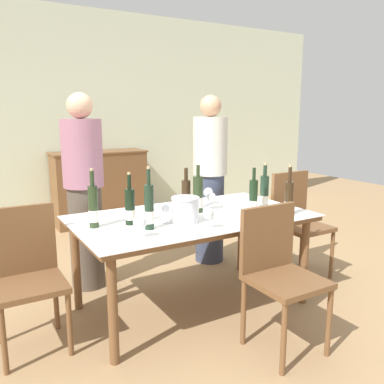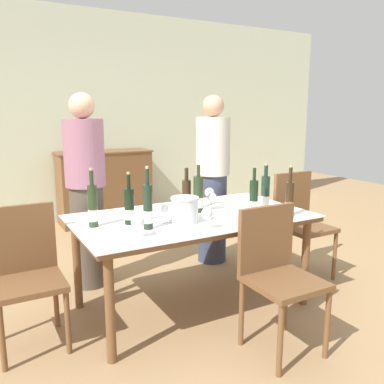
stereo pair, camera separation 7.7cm
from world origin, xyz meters
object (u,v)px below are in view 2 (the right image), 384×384
wine_glass_0 (207,214)px  wine_glass_4 (212,198)px  wine_bottle_4 (93,207)px  chair_near_front (276,268)px  ice_bucket (185,209)px  person_host (86,192)px  wine_bottle_1 (187,196)px  wine_bottle_2 (198,195)px  wine_bottle_3 (254,199)px  chair_right_end (299,217)px  wine_bottle_5 (129,207)px  wine_bottle_7 (289,199)px  wine_glass_3 (164,209)px  person_guest_left (213,180)px  wine_bottle_6 (148,208)px  wine_bottle_0 (265,194)px  sideboard_cabinet (105,187)px  wine_glass_1 (138,222)px  dining_table (192,224)px  chair_left_end (26,267)px

wine_glass_0 → wine_glass_4: bearing=54.8°
wine_bottle_4 → chair_near_front: 1.26m
ice_bucket → person_host: size_ratio=0.12×
wine_bottle_1 → wine_bottle_2: size_ratio=0.93×
wine_bottle_3 → chair_near_front: size_ratio=0.40×
ice_bucket → chair_right_end: (1.30, 0.23, -0.28)m
wine_bottle_5 → wine_bottle_7: size_ratio=0.95×
wine_glass_4 → wine_bottle_1: bearing=160.1°
wine_glass_3 → wine_glass_4: bearing=16.9°
person_guest_left → wine_bottle_6: bearing=-139.4°
wine_bottle_0 → wine_bottle_2: (-0.50, 0.19, 0.00)m
person_host → wine_bottle_4: bearing=-101.1°
sideboard_cabinet → wine_bottle_2: size_ratio=3.36×
wine_bottle_6 → person_host: size_ratio=0.26×
wine_bottle_2 → wine_glass_1: size_ratio=2.51×
wine_bottle_1 → wine_glass_4: bearing=-19.9°
wine_glass_3 → chair_near_front: (0.46, -0.66, -0.29)m
wine_bottle_3 → dining_table: bearing=152.6°
person_host → wine_bottle_5: bearing=-82.6°
chair_left_end → chair_right_end: size_ratio=0.96×
wine_bottle_2 → wine_bottle_7: bearing=-38.4°
chair_left_end → person_host: bearing=49.8°
wine_bottle_7 → wine_glass_0: size_ratio=2.63×
wine_glass_0 → wine_bottle_6: bearing=150.5°
wine_bottle_2 → person_guest_left: person_guest_left is taller
wine_bottle_3 → wine_bottle_5: wine_bottle_5 is taller
wine_bottle_2 → wine_glass_3: 0.38m
wine_bottle_1 → wine_glass_3: size_ratio=2.46×
wine_bottle_2 → sideboard_cabinet: bearing=88.6°
wine_bottle_6 → wine_glass_3: (0.16, 0.09, -0.05)m
wine_bottle_7 → wine_glass_4: 0.59m
sideboard_cabinet → wine_glass_3: 2.82m
wine_bottle_2 → ice_bucket: bearing=-137.9°
wine_glass_0 → person_host: 1.24m
wine_bottle_7 → person_guest_left: person_guest_left is taller
wine_glass_0 → wine_bottle_5: bearing=137.7°
chair_left_end → sideboard_cabinet: bearing=63.1°
wine_bottle_7 → chair_left_end: bearing=166.1°
wine_bottle_4 → wine_bottle_7: size_ratio=1.05×
sideboard_cabinet → wine_bottle_7: wine_bottle_7 is taller
wine_bottle_4 → wine_glass_1: bearing=-65.4°
wine_bottle_1 → wine_bottle_6: (-0.45, -0.31, 0.02)m
wine_bottle_4 → wine_glass_0: bearing=-33.2°
wine_bottle_5 → ice_bucket: bearing=-24.0°
wine_bottle_0 → person_guest_left: bearing=86.1°
wine_bottle_4 → chair_right_end: 1.92m
wine_bottle_7 → chair_right_end: 0.76m
wine_bottle_1 → wine_glass_4: wine_bottle_1 is taller
wine_bottle_1 → sideboard_cabinet: bearing=87.2°
chair_right_end → sideboard_cabinet: bearing=111.2°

